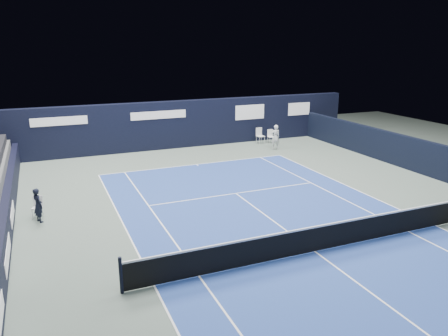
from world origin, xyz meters
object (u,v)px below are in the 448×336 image
object	(u,v)px
folding_chair_back_a	(260,134)
tennis_net	(316,238)
tennis_player	(275,137)
line_judge_chair	(38,205)
folding_chair_back_b	(271,135)

from	to	relation	value
folding_chair_back_a	tennis_net	xyz separation A→B (m)	(-5.96, -15.50, -0.11)
tennis_net	tennis_player	distance (m)	14.78
folding_chair_back_a	line_judge_chair	bearing A→B (deg)	-155.60
folding_chair_back_b	tennis_net	xyz separation A→B (m)	(-6.72, -15.32, -0.02)
line_judge_chair	folding_chair_back_a	bearing A→B (deg)	48.98
folding_chair_back_b	tennis_net	world-z (taller)	tennis_net
folding_chair_back_b	tennis_player	distance (m)	1.98
tennis_net	folding_chair_back_b	bearing A→B (deg)	66.32
folding_chair_back_a	tennis_player	size ratio (longest dim) A/B	0.67
folding_chair_back_a	folding_chair_back_b	bearing A→B (deg)	-19.47
line_judge_chair	tennis_player	distance (m)	15.91
folding_chair_back_b	tennis_net	bearing A→B (deg)	-110.73
folding_chair_back_a	tennis_player	bearing A→B (deg)	-93.47
folding_chair_back_a	line_judge_chair	xyz separation A→B (m)	(-14.42, -8.54, -0.13)
folding_chair_back_a	tennis_net	distance (m)	16.60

